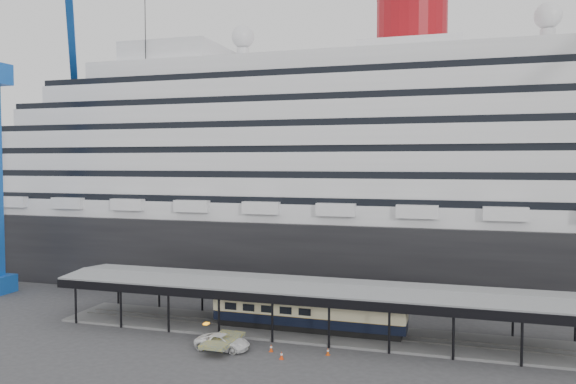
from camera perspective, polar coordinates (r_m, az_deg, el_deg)
name	(u,v)px	position (r m, az deg, el deg)	size (l,w,h in m)	color
ground	(298,348)	(56.37, 0.99, -15.54)	(200.00, 200.00, 0.00)	#39393B
cruise_ship	(356,160)	(84.69, 6.93, 3.27)	(130.00, 30.00, 43.90)	black
platform_canopy	(311,311)	(60.32, 2.31, -11.95)	(56.00, 9.18, 5.30)	slate
crane_blue	(1,148)	(86.07, -27.17, 4.03)	(22.63, 19.19, 47.60)	blue
port_truck	(223,342)	(55.98, -6.66, -14.90)	(2.43, 5.27, 1.47)	white
pullman_carriage	(308,309)	(60.36, 2.04, -11.83)	(20.60, 2.89, 20.20)	black
traffic_cone_left	(271,348)	(55.21, -1.73, -15.55)	(0.39, 0.39, 0.72)	#EA450D
traffic_cone_mid	(281,355)	(53.26, -0.67, -16.25)	(0.49, 0.49, 0.73)	#E93C0C
traffic_cone_right	(328,351)	(54.41, 4.08, -15.85)	(0.46, 0.46, 0.70)	#D3470B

